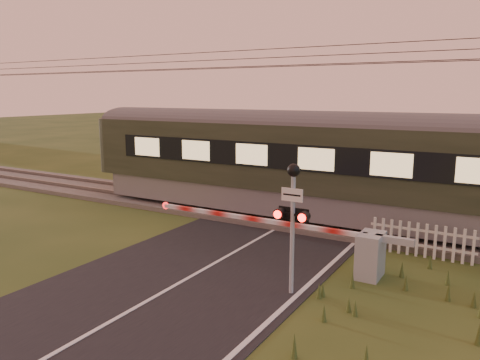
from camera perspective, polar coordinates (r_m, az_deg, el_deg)
The scene contains 7 objects.
ground at distance 11.97m, azimuth -6.35°, elevation -11.89°, with size 160.00×160.00×0.00m, color #2C4119.
road at distance 11.78m, azimuth -6.97°, elevation -12.22°, with size 6.00×140.00×0.03m.
track_bed at distance 17.31m, azimuth 6.59°, elevation -4.57°, with size 140.00×3.40×0.39m.
overhead_wires at distance 16.77m, azimuth 7.01°, elevation 14.46°, with size 120.00×0.62×0.62m.
boom_gate at distance 12.33m, azimuth 13.82°, elevation -8.26°, with size 7.65×0.88×1.16m.
crossing_signal at distance 10.49m, azimuth 6.46°, elevation -3.13°, with size 0.77×0.34×3.03m.
picket_fence at distance 14.18m, azimuth 21.26°, elevation -6.84°, with size 2.87×0.08×0.98m.
Camera 1 is at (6.66, -8.84, 4.54)m, focal length 35.00 mm.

